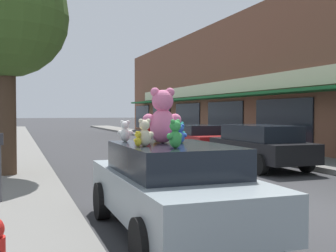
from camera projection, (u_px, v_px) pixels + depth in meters
name	position (u px, v px, depth m)	size (l,w,h in m)	color
ground_plane	(289.00, 210.00, 7.86)	(260.00, 260.00, 0.00)	#333335
sidewalk_near	(9.00, 230.00, 6.19)	(2.21, 90.00, 0.17)	slate
plush_art_car	(173.00, 186.00, 6.26)	(1.88, 4.06, 1.34)	#8C999E
teddy_bear_giant	(162.00, 116.00, 6.54)	(0.64, 0.40, 0.86)	pink
teddy_bear_red	(147.00, 134.00, 6.59)	(0.21, 0.15, 0.28)	red
teddy_bear_blue	(180.00, 134.00, 6.47)	(0.22, 0.17, 0.30)	blue
teddy_bear_white	(125.00, 131.00, 6.85)	(0.26, 0.19, 0.35)	white
teddy_bear_teal	(180.00, 132.00, 6.63)	(0.25, 0.19, 0.33)	teal
teddy_bear_green	(175.00, 134.00, 5.59)	(0.29, 0.23, 0.39)	green
teddy_bear_purple	(174.00, 137.00, 6.28)	(0.17, 0.13, 0.22)	purple
teddy_bear_orange	(157.00, 132.00, 6.92)	(0.21, 0.23, 0.32)	orange
teddy_bear_cream	(144.00, 133.00, 5.93)	(0.28, 0.18, 0.39)	beige
teddy_bear_yellow	(138.00, 139.00, 5.85)	(0.15, 0.14, 0.22)	yellow
parked_car_far_center	(260.00, 145.00, 13.61)	(1.81, 4.12, 1.40)	black
parked_car_far_right	(197.00, 138.00, 18.37)	(1.84, 4.32, 1.26)	maroon
street_tree	(6.00, 17.00, 11.03)	(3.25, 3.25, 5.82)	#473323
parking_meter	(0.00, 158.00, 7.73)	(0.14, 0.10, 1.27)	#4C4C51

